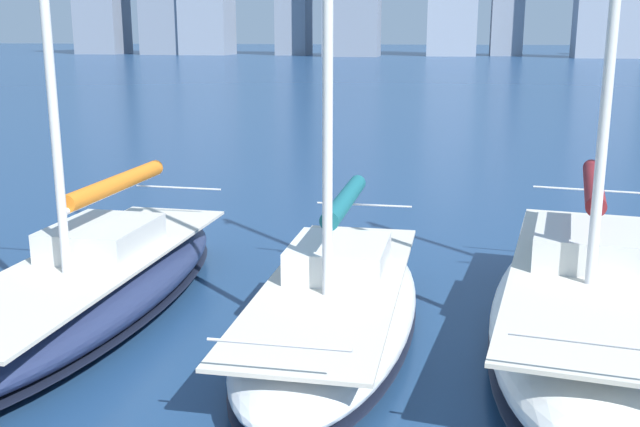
% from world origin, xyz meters
% --- Properties ---
extents(sailboat_maroon, '(4.36, 9.77, 10.91)m').
position_xyz_m(sailboat_maroon, '(-4.62, -7.49, 0.74)').
color(sailboat_maroon, white).
rests_on(sailboat_maroon, ground).
extents(sailboat_teal, '(2.93, 8.38, 11.98)m').
position_xyz_m(sailboat_teal, '(-0.46, -7.17, 0.61)').
color(sailboat_teal, silver).
rests_on(sailboat_teal, ground).
extents(sailboat_orange, '(3.20, 9.55, 9.58)m').
position_xyz_m(sailboat_orange, '(4.08, -7.33, 0.62)').
color(sailboat_orange, navy).
rests_on(sailboat_orange, ground).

